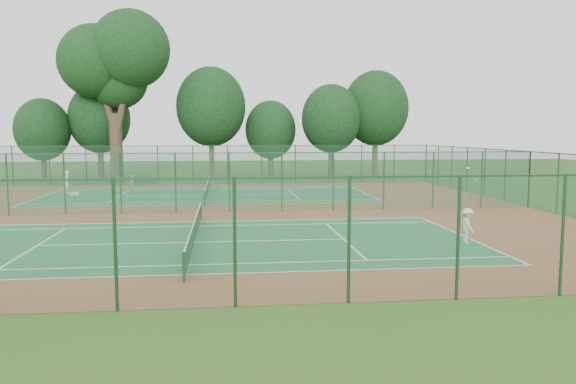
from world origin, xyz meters
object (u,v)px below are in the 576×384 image
(player_near, at_px, (467,225))
(player_far, at_px, (67,182))
(trash_bin, at_px, (132,180))
(bench, at_px, (145,180))
(kit_bag, at_px, (74,194))
(big_tree, at_px, (115,61))

(player_near, relative_size, player_far, 0.85)
(trash_bin, bearing_deg, player_far, -121.05)
(player_far, xyz_separation_m, bench, (4.87, 6.29, -0.44))
(trash_bin, bearing_deg, kit_bag, -112.29)
(player_near, bearing_deg, big_tree, 31.06)
(player_near, distance_m, bench, 32.55)
(player_far, height_order, trash_bin, player_far)
(bench, bearing_deg, kit_bag, -114.26)
(bench, height_order, kit_bag, bench)
(trash_bin, relative_size, kit_bag, 1.28)
(kit_bag, bearing_deg, player_far, 116.84)
(kit_bag, height_order, big_tree, big_tree)
(bench, distance_m, big_tree, 12.14)
(player_far, bearing_deg, trash_bin, 147.81)
(player_far, relative_size, trash_bin, 1.95)
(player_far, relative_size, bench, 1.23)
(player_far, bearing_deg, player_near, 44.59)
(bench, bearing_deg, player_near, -53.52)
(player_far, bearing_deg, kit_bag, 35.82)
(player_near, height_order, bench, player_near)
(player_far, distance_m, bench, 7.96)
(player_near, xyz_separation_m, big_tree, (-20.12, 32.31, 10.50))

